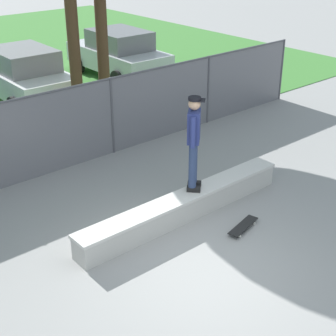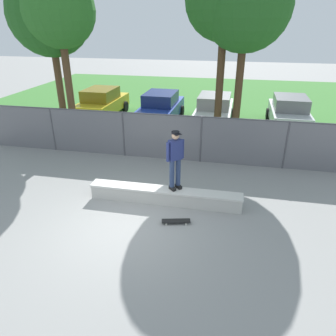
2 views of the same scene
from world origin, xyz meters
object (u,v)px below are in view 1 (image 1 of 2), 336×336
at_px(skateboard, 243,226).
at_px(concrete_ledge, 184,206).
at_px(car_silver, 118,53).
at_px(car_white, 23,75).
at_px(skateboarder, 194,139).

bearing_deg(skateboard, concrete_ledge, 117.56).
relative_size(skateboard, car_silver, 0.19).
relative_size(car_white, car_silver, 1.00).
distance_m(concrete_ledge, car_white, 8.47).
xyz_separation_m(concrete_ledge, car_white, (0.90, 8.40, 0.60)).
distance_m(skateboarder, car_silver, 9.78).
bearing_deg(concrete_ledge, skateboard, -62.44).
bearing_deg(skateboard, car_silver, 66.75).
relative_size(skateboarder, skateboard, 2.23).
bearing_deg(skateboard, car_white, 87.82).
bearing_deg(skateboarder, skateboard, -77.89).
bearing_deg(car_white, skateboarder, -94.13).
height_order(concrete_ledge, skateboard, concrete_ledge).
height_order(skateboarder, car_white, skateboarder).
bearing_deg(skateboarder, car_silver, 62.85).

